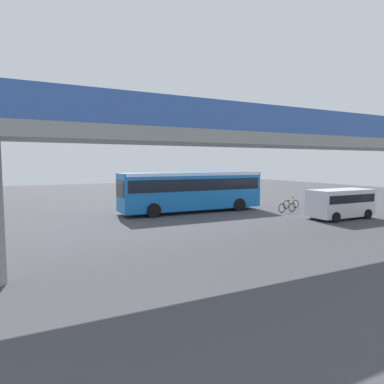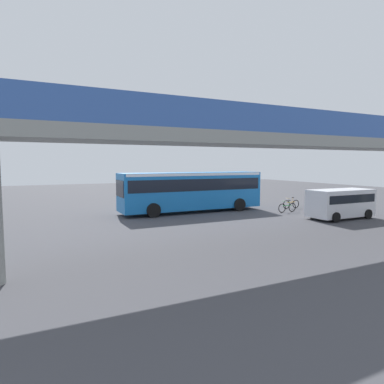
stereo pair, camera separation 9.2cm
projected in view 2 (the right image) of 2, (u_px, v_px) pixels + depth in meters
ground at (187, 210)px, 27.16m from camera, size 80.00×80.00×0.00m
city_bus at (192, 188)px, 26.02m from camera, size 11.54×2.85×3.15m
parked_van at (341, 202)px, 22.90m from camera, size 4.80×2.17×2.05m
bicycle_orange at (291, 204)px, 28.14m from camera, size 1.77×0.44×0.96m
bicycle_red at (313, 208)px, 25.43m from camera, size 1.77×0.44×0.96m
bicycle_green at (287, 208)px, 25.94m from camera, size 1.77×0.44×0.96m
pedestrian at (153, 198)px, 28.34m from camera, size 0.38×0.38×1.79m
traffic_sign at (169, 184)px, 31.64m from camera, size 0.08×0.60×2.80m
lane_dash_leftmost at (213, 204)px, 31.32m from camera, size 2.00×0.20×0.01m
lane_dash_left at (174, 206)px, 29.58m from camera, size 2.00×0.20×0.01m
lane_dash_centre at (131, 209)px, 27.84m from camera, size 2.00×0.20×0.01m
pedestrian_overpass at (296, 149)px, 15.61m from camera, size 27.47×2.60×6.23m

